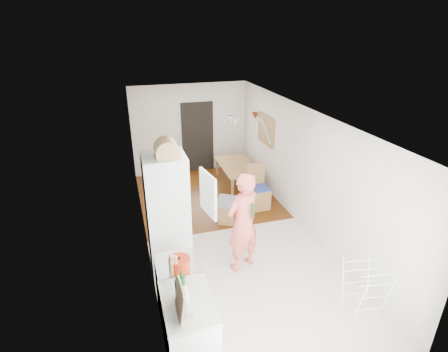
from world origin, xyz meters
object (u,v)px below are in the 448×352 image
dining_table (239,176)px  drying_rack (364,292)px  person (243,214)px  stool (227,214)px  dining_chair (259,187)px

dining_table → drying_rack: size_ratio=1.53×
person → stool: person is taller
dining_table → drying_rack: bearing=-176.0°
person → stool: size_ratio=5.05×
dining_chair → person: bearing=-121.0°
person → stool: 1.73m
stool → drying_rack: 3.28m
dining_chair → stool: bearing=-156.6°
person → stool: bearing=-119.9°
dining_table → stool: 1.95m
dining_chair → dining_table: bearing=89.5°
dining_chair → drying_rack: bearing=-88.2°
person → dining_chair: (1.08, 1.91, -0.54)m
person → dining_chair: bearing=-142.5°
dining_table → dining_chair: size_ratio=1.32×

